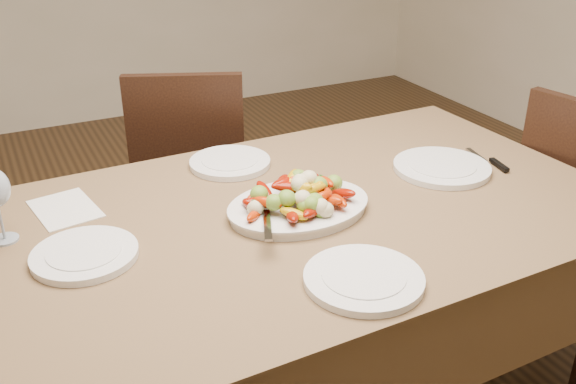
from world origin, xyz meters
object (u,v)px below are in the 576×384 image
(dining_table, at_px, (288,326))
(serving_platter, at_px, (299,209))
(plate_right, at_px, (442,168))
(plate_near, at_px, (364,279))
(plate_left, at_px, (85,255))
(plate_far, at_px, (230,163))
(chair_far, at_px, (194,176))

(dining_table, relative_size, serving_platter, 4.83)
(plate_right, height_order, plate_near, same)
(serving_platter, relative_size, plate_left, 1.53)
(plate_far, bearing_deg, plate_near, -87.90)
(plate_left, bearing_deg, plate_right, 1.45)
(dining_table, height_order, serving_platter, serving_platter)
(serving_platter, bearing_deg, plate_right, 5.44)
(chair_far, relative_size, serving_platter, 2.49)
(dining_table, height_order, plate_near, plate_near)
(plate_far, bearing_deg, dining_table, -86.38)
(dining_table, xyz_separation_m, chair_far, (0.03, 0.93, 0.10))
(serving_platter, bearing_deg, dining_table, 154.55)
(plate_far, bearing_deg, chair_far, 84.30)
(plate_left, xyz_separation_m, plate_right, (1.07, 0.03, 0.00))
(dining_table, relative_size, plate_far, 7.35)
(serving_platter, bearing_deg, plate_left, 177.72)
(chair_far, xyz_separation_m, serving_platter, (-0.01, -0.94, 0.30))
(serving_platter, xyz_separation_m, plate_near, (-0.02, -0.36, -0.00))
(plate_left, height_order, plate_right, same)
(dining_table, xyz_separation_m, serving_platter, (0.03, -0.01, 0.39))
(chair_far, relative_size, plate_near, 3.54)
(serving_platter, xyz_separation_m, plate_far, (-0.05, 0.37, -0.00))
(chair_far, distance_m, serving_platter, 0.99)
(chair_far, height_order, plate_far, chair_far)
(plate_right, bearing_deg, chair_far, 119.71)
(dining_table, xyz_separation_m, plate_right, (0.54, 0.04, 0.39))
(dining_table, height_order, plate_far, plate_far)
(plate_near, bearing_deg, serving_platter, 86.55)
(serving_platter, height_order, plate_far, serving_platter)
(chair_far, xyz_separation_m, plate_left, (-0.56, -0.92, 0.29))
(plate_right, distance_m, plate_near, 0.67)
(serving_platter, bearing_deg, chair_far, 89.47)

